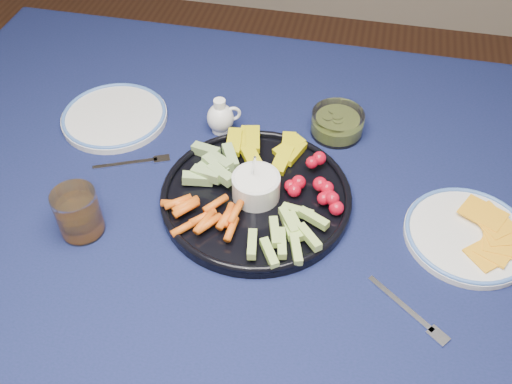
% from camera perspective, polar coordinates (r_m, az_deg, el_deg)
% --- Properties ---
extents(dining_table, '(1.67, 1.07, 0.75)m').
position_cam_1_polar(dining_table, '(1.16, 2.55, -2.66)').
color(dining_table, '#472D17').
rests_on(dining_table, ground).
extents(crudite_platter, '(0.36, 0.36, 0.11)m').
position_cam_1_polar(crudite_platter, '(1.06, -0.14, -0.14)').
color(crudite_platter, black).
rests_on(crudite_platter, dining_table).
extents(creamer_pitcher, '(0.07, 0.06, 0.08)m').
position_cam_1_polar(creamer_pitcher, '(1.21, -3.54, 7.45)').
color(creamer_pitcher, white).
rests_on(creamer_pitcher, dining_table).
extents(pickle_bowl, '(0.11, 0.11, 0.05)m').
position_cam_1_polar(pickle_bowl, '(1.22, 8.12, 6.74)').
color(pickle_bowl, white).
rests_on(pickle_bowl, dining_table).
extents(cheese_plate, '(0.22, 0.22, 0.03)m').
position_cam_1_polar(cheese_plate, '(1.08, 20.48, -3.93)').
color(cheese_plate, white).
rests_on(cheese_plate, dining_table).
extents(juice_tumbler, '(0.08, 0.08, 0.09)m').
position_cam_1_polar(juice_tumbler, '(1.05, -17.30, -2.22)').
color(juice_tumbler, white).
rests_on(juice_tumbler, dining_table).
extents(fork_left, '(0.15, 0.07, 0.00)m').
position_cam_1_polar(fork_left, '(1.17, -11.70, 2.95)').
color(fork_left, silver).
rests_on(fork_left, dining_table).
extents(fork_right, '(0.13, 0.11, 0.00)m').
position_cam_1_polar(fork_right, '(0.96, 15.45, -11.74)').
color(fork_right, silver).
rests_on(fork_right, dining_table).
extents(side_plate_extra, '(0.23, 0.23, 0.02)m').
position_cam_1_polar(side_plate_extra, '(1.28, -13.97, 7.36)').
color(side_plate_extra, white).
rests_on(side_plate_extra, dining_table).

